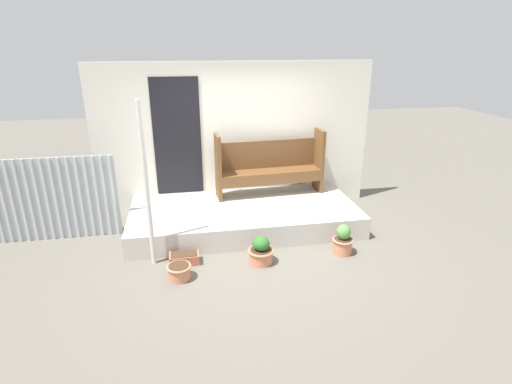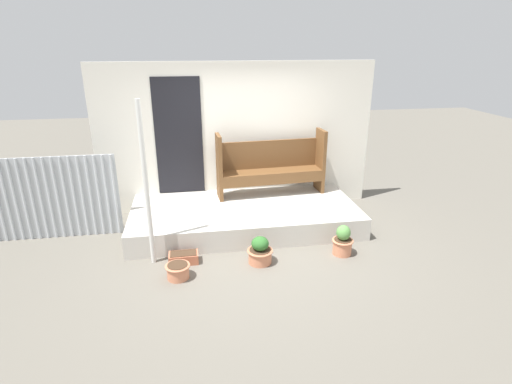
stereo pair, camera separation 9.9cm
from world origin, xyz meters
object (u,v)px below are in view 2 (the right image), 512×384
object	(u,v)px
flower_pot_middle	(260,252)
planter_box_rect	(184,258)
flower_pot_right	(343,242)
flower_pot_left	(178,270)
support_post	(146,186)
bench	(271,164)

from	to	relation	value
flower_pot_middle	planter_box_rect	distance (m)	1.07
flower_pot_right	flower_pot_middle	bearing A→B (deg)	-177.97
flower_pot_left	flower_pot_right	size ratio (longest dim) A/B	0.72
support_post	bench	distance (m)	2.46
support_post	planter_box_rect	xyz separation A→B (m)	(0.42, -0.08, -1.05)
flower_pot_left	flower_pot_middle	bearing A→B (deg)	10.65
bench	planter_box_rect	size ratio (longest dim) A/B	4.66
flower_pot_left	flower_pot_middle	world-z (taller)	flower_pot_middle
bench	planter_box_rect	distance (m)	2.35
support_post	flower_pot_left	size ratio (longest dim) A/B	6.91
flower_pot_left	flower_pot_right	xyz separation A→B (m)	(2.34, 0.25, 0.09)
flower_pot_left	planter_box_rect	xyz separation A→B (m)	(0.07, 0.39, -0.04)
support_post	flower_pot_right	distance (m)	2.85
bench	flower_pot_left	world-z (taller)	bench
flower_pot_right	bench	bearing A→B (deg)	113.16
flower_pot_middle	flower_pot_right	xyz separation A→B (m)	(1.22, 0.04, 0.03)
flower_pot_right	planter_box_rect	bearing A→B (deg)	176.68
flower_pot_right	planter_box_rect	distance (m)	2.27
flower_pot_middle	planter_box_rect	xyz separation A→B (m)	(-1.05, 0.17, -0.10)
flower_pot_middle	planter_box_rect	world-z (taller)	flower_pot_middle
flower_pot_middle	flower_pot_right	distance (m)	1.22
flower_pot_right	planter_box_rect	xyz separation A→B (m)	(-2.27, 0.13, -0.12)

